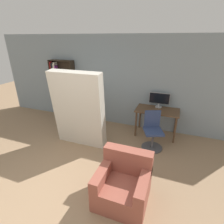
{
  "coord_description": "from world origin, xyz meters",
  "views": [
    {
      "loc": [
        1.86,
        -1.54,
        2.6
      ],
      "look_at": [
        0.59,
        1.85,
        1.05
      ],
      "focal_mm": 28.0,
      "sensor_mm": 36.0,
      "label": 1
    }
  ],
  "objects": [
    {
      "name": "bookshelf",
      "position": [
        -1.77,
        3.27,
        0.99
      ],
      "size": [
        0.83,
        0.25,
        1.94
      ],
      "color": "#2D2319",
      "rests_on": "ground"
    },
    {
      "name": "mattress_near",
      "position": [
        -0.29,
        1.87,
        0.96
      ],
      "size": [
        1.31,
        0.44,
        1.92
      ],
      "color": "beige",
      "rests_on": "ground"
    },
    {
      "name": "office_chair",
      "position": [
        1.48,
        2.37,
        0.39
      ],
      "size": [
        0.58,
        0.58,
        0.95
      ],
      "color": "#4C4C51",
      "rests_on": "ground"
    },
    {
      "name": "armchair",
      "position": [
        1.25,
        0.63,
        0.32
      ],
      "size": [
        0.85,
        0.8,
        0.85
      ],
      "color": "#934C3D",
      "rests_on": "ground"
    },
    {
      "name": "ground_plane",
      "position": [
        0.0,
        0.0,
        0.0
      ],
      "size": [
        16.0,
        16.0,
        0.0
      ],
      "primitive_type": "plane",
      "color": "#937556"
    },
    {
      "name": "monitor",
      "position": [
        1.48,
        3.25,
        1.01
      ],
      "size": [
        0.56,
        0.19,
        0.42
      ],
      "color": "#B7B7BC",
      "rests_on": "desk"
    },
    {
      "name": "wall_back",
      "position": [
        0.0,
        3.39,
        1.35
      ],
      "size": [
        8.0,
        0.06,
        2.7
      ],
      "color": "gray",
      "rests_on": "ground"
    },
    {
      "name": "desk",
      "position": [
        1.48,
        3.03,
        0.66
      ],
      "size": [
        1.16,
        0.65,
        0.78
      ],
      "color": "brown",
      "rests_on": "ground"
    }
  ]
}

